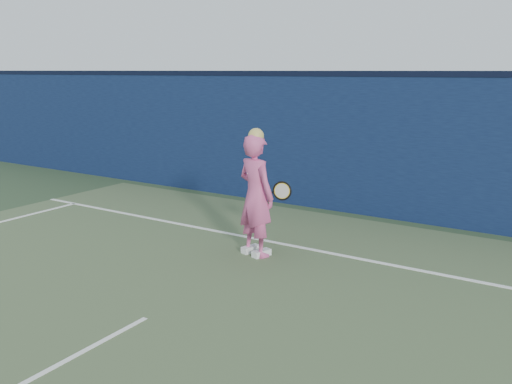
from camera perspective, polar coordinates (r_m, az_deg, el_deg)
The scene contains 6 objects.
ground at distance 5.50m, azimuth -19.08°, elevation -16.38°, with size 80.00×80.00×0.00m, color #33482C.
backstop_wall at distance 10.25m, azimuth 9.94°, elevation 4.89°, with size 24.00×0.40×2.50m, color #0C1737.
wall_cap at distance 10.16m, azimuth 10.23°, elevation 12.17°, with size 24.00×0.42×0.10m, color black.
player at distance 7.64m, azimuth 0.00°, elevation -0.34°, with size 0.73×0.59×1.83m.
racket at distance 7.97m, azimuth 2.59°, elevation 0.09°, with size 0.55×0.13×0.29m.
court_lines at distance 5.33m, azimuth -21.97°, elevation -17.48°, with size 11.00×12.04×0.01m.
Camera 1 is at (3.88, -2.89, 2.61)m, focal length 38.00 mm.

